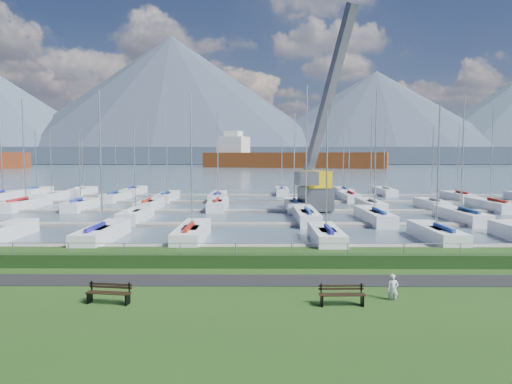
{
  "coord_description": "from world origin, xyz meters",
  "views": [
    {
      "loc": [
        0.26,
        -24.08,
        5.88
      ],
      "look_at": [
        0.0,
        12.0,
        3.0
      ],
      "focal_mm": 32.0,
      "sensor_mm": 36.0,
      "label": 1
    }
  ],
  "objects_px": {
    "bench_right": "(342,295)",
    "crane": "(318,161)",
    "person": "(393,285)",
    "bench_left": "(109,293)"
  },
  "relations": [
    {
      "from": "bench_right",
      "to": "crane",
      "type": "relative_size",
      "value": 0.08
    },
    {
      "from": "bench_right",
      "to": "person",
      "type": "height_order",
      "value": "person"
    },
    {
      "from": "bench_left",
      "to": "person",
      "type": "xyz_separation_m",
      "value": [
        11.43,
        0.5,
        0.19
      ]
    },
    {
      "from": "bench_right",
      "to": "bench_left",
      "type": "bearing_deg",
      "value": 177.12
    },
    {
      "from": "bench_right",
      "to": "person",
      "type": "distance_m",
      "value": 2.3
    },
    {
      "from": "bench_left",
      "to": "person",
      "type": "relative_size",
      "value": 1.51
    },
    {
      "from": "bench_left",
      "to": "crane",
      "type": "distance_m",
      "value": 36.17
    },
    {
      "from": "crane",
      "to": "person",
      "type": "bearing_deg",
      "value": -103.89
    },
    {
      "from": "person",
      "to": "crane",
      "type": "height_order",
      "value": "crane"
    },
    {
      "from": "bench_left",
      "to": "crane",
      "type": "bearing_deg",
      "value": 77.5
    }
  ]
}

